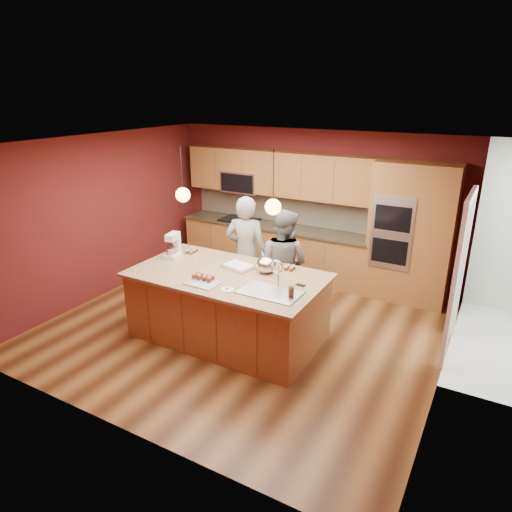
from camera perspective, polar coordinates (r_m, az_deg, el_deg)
The scene contains 24 objects.
floor at distance 6.92m, azimuth -1.41°, elevation -8.88°, with size 5.50×5.50×0.00m, color #41220F.
ceiling at distance 6.09m, azimuth -1.63°, elevation 13.94°, with size 5.50×5.50×0.00m, color white.
wall_back at distance 8.54m, azimuth 7.13°, elevation 6.40°, with size 5.50×5.50×0.00m, color #531717.
wall_front at distance 4.57m, azimuth -17.81°, elevation -6.96°, with size 5.50×5.50×0.00m, color #531717.
wall_left at distance 8.08m, azimuth -18.60°, elevation 4.70°, with size 5.00×5.00×0.00m, color #531717.
wall_right at distance 5.58m, azimuth 23.60°, elevation -2.72°, with size 5.00×5.00×0.00m, color #531717.
cabinet_run at distance 8.68m, azimuth 2.23°, elevation 4.27°, with size 3.74×0.64×2.30m.
oven_column at distance 7.81m, azimuth 18.79°, elevation 2.65°, with size 1.30×0.62×2.30m.
doorway_trim at distance 6.44m, azimuth 23.91°, elevation -2.69°, with size 0.08×1.11×2.20m, color white, non-canonical shape.
pendant_left at distance 6.35m, azimuth -9.13°, elevation 7.59°, with size 0.20×0.20×0.80m.
pendant_right at distance 5.62m, azimuth 2.14°, elevation 6.19°, with size 0.20×0.20×0.80m.
island at distance 6.46m, azimuth -3.43°, elevation -6.17°, with size 2.65×1.48×1.36m.
person_left at distance 7.22m, azimuth -1.26°, elevation 0.40°, with size 0.67×0.44×1.84m, color black.
person_right at distance 6.95m, azimuth 3.40°, elevation -0.98°, with size 0.83×0.65×1.71m, color gray.
stand_mixer at distance 6.92m, azimuth -10.32°, elevation 1.11°, with size 0.24×0.30×0.37m.
sheet_cake at distance 6.45m, azimuth -2.23°, elevation -1.30°, with size 0.49×0.40×0.05m.
cooling_rack at distance 5.98m, azimuth -6.72°, elevation -3.35°, with size 0.43×0.31×0.02m, color silver.
mixing_bowl at distance 6.26m, azimuth 1.28°, elevation -1.13°, with size 0.28×0.28×0.24m, color silver.
plate at distance 5.76m, azimuth -3.61°, elevation -4.22°, with size 0.17×0.17×0.01m, color white.
tumbler at distance 5.54m, azimuth 4.41°, elevation -4.55°, with size 0.07×0.07×0.14m, color #3E2613.
phone at distance 5.91m, azimuth 5.60°, elevation -3.64°, with size 0.12×0.07×0.01m, color black.
cupcakes_left at distance 7.12m, azimuth -8.05°, elevation 0.68°, with size 0.14×0.22×0.06m, color #BF7E52, non-canonical shape.
cupcakes_rack at distance 6.08m, azimuth -6.62°, elevation -2.50°, with size 0.32×0.16×0.07m, color #BF7E52, non-canonical shape.
cupcakes_right at distance 6.39m, azimuth 4.24°, elevation -1.46°, with size 0.15×0.15×0.07m, color #BF7E52, non-canonical shape.
Camera 1 is at (3.10, -5.19, 3.36)m, focal length 32.00 mm.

